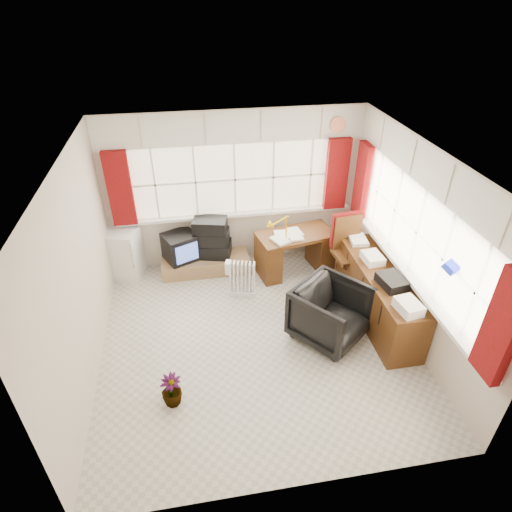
{
  "coord_description": "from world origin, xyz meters",
  "views": [
    {
      "loc": [
        -0.71,
        -4.1,
        4.05
      ],
      "look_at": [
        0.08,
        0.55,
        0.96
      ],
      "focal_mm": 30.0,
      "sensor_mm": 36.0,
      "label": 1
    }
  ],
  "objects": [
    {
      "name": "file_tray",
      "position": [
        1.73,
        -0.1,
        0.81
      ],
      "size": [
        0.35,
        0.42,
        0.13
      ],
      "primitive_type": "cube",
      "rotation": [
        0.0,
        0.0,
        0.17
      ],
      "color": "black",
      "rests_on": "credenza"
    },
    {
      "name": "spray_bottle_a",
      "position": [
        -0.75,
        1.75,
        0.13
      ],
      "size": [
        0.12,
        0.12,
        0.26
      ],
      "primitive_type": "imported",
      "rotation": [
        0.0,
        0.0,
        0.23
      ],
      "color": "silver",
      "rests_on": "ground"
    },
    {
      "name": "office_chair",
      "position": [
        0.95,
        -0.09,
        0.39
      ],
      "size": [
        1.19,
        1.2,
        0.78
      ],
      "primitive_type": "imported",
      "rotation": [
        0.0,
        0.0,
        0.68
      ],
      "color": "black",
      "rests_on": "ground"
    },
    {
      "name": "ground",
      "position": [
        0.0,
        0.0,
        0.0
      ],
      "size": [
        4.0,
        4.0,
        0.0
      ],
      "primitive_type": "plane",
      "color": "beige",
      "rests_on": "ground"
    },
    {
      "name": "window_back",
      "position": [
        0.0,
        1.94,
        0.95
      ],
      "size": [
        3.7,
        0.12,
        3.6
      ],
      "color": "#FBE8C7",
      "rests_on": "room_walls"
    },
    {
      "name": "tv_bench",
      "position": [
        -0.55,
        1.72,
        0.12
      ],
      "size": [
        1.4,
        0.5,
        0.25
      ],
      "primitive_type": "cube",
      "color": "#A07E50",
      "rests_on": "ground"
    },
    {
      "name": "room_walls",
      "position": [
        0.0,
        0.0,
        1.5
      ],
      "size": [
        4.0,
        4.0,
        4.0
      ],
      "color": "beige",
      "rests_on": "ground"
    },
    {
      "name": "window_right",
      "position": [
        1.94,
        0.0,
        0.95
      ],
      "size": [
        0.12,
        3.7,
        3.6
      ],
      "color": "#FBE8C7",
      "rests_on": "room_walls"
    },
    {
      "name": "desk",
      "position": [
        0.88,
        1.48,
        0.38
      ],
      "size": [
        1.3,
        0.81,
        0.72
      ],
      "color": "#583514",
      "rests_on": "ground"
    },
    {
      "name": "flower_vase",
      "position": [
        -1.11,
        -0.84,
        0.21
      ],
      "size": [
        0.26,
        0.26,
        0.41
      ],
      "primitive_type": "imported",
      "rotation": [
        0.0,
        0.0,
        -0.14
      ],
      "color": "black",
      "rests_on": "ground"
    },
    {
      "name": "task_chair",
      "position": [
        1.57,
        1.05,
        0.62
      ],
      "size": [
        0.54,
        0.56,
        1.16
      ],
      "color": "black",
      "rests_on": "ground"
    },
    {
      "name": "credenza",
      "position": [
        1.73,
        0.2,
        0.39
      ],
      "size": [
        0.5,
        2.0,
        0.85
      ],
      "color": "#583514",
      "rests_on": "ground"
    },
    {
      "name": "radiator",
      "position": [
        -0.05,
        0.99,
        0.24
      ],
      "size": [
        0.41,
        0.25,
        0.58
      ],
      "color": "white",
      "rests_on": "ground"
    },
    {
      "name": "spray_bottle_b",
      "position": [
        -0.61,
        1.53,
        0.11
      ],
      "size": [
        0.11,
        0.11,
        0.21
      ],
      "primitive_type": "imported",
      "rotation": [
        0.0,
        0.0,
        -0.18
      ],
      "color": "#82C2B8",
      "rests_on": "ground"
    },
    {
      "name": "mini_fridge",
      "position": [
        -1.8,
        1.8,
        0.41
      ],
      "size": [
        0.58,
        0.59,
        0.82
      ],
      "color": "white",
      "rests_on": "ground"
    },
    {
      "name": "desk_lamp",
      "position": [
        0.68,
        1.34,
        0.99
      ],
      "size": [
        0.17,
        0.15,
        0.42
      ],
      "color": "yellow",
      "rests_on": "desk"
    },
    {
      "name": "curtains",
      "position": [
        0.92,
        0.93,
        1.46
      ],
      "size": [
        3.83,
        3.83,
        1.15
      ],
      "color": "maroon",
      "rests_on": "room_walls"
    },
    {
      "name": "overhead_cabinets",
      "position": [
        0.98,
        0.98,
        2.25
      ],
      "size": [
        3.98,
        3.98,
        0.48
      ],
      "color": "silver",
      "rests_on": "room_walls"
    },
    {
      "name": "crt_tv",
      "position": [
        -0.92,
        1.75,
        0.47
      ],
      "size": [
        0.63,
        0.6,
        0.44
      ],
      "color": "black",
      "rests_on": "tv_bench"
    },
    {
      "name": "hifi_stack",
      "position": [
        -0.44,
        1.79,
        0.55
      ],
      "size": [
        0.69,
        0.53,
        0.65
      ],
      "color": "black",
      "rests_on": "tv_bench"
    }
  ]
}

